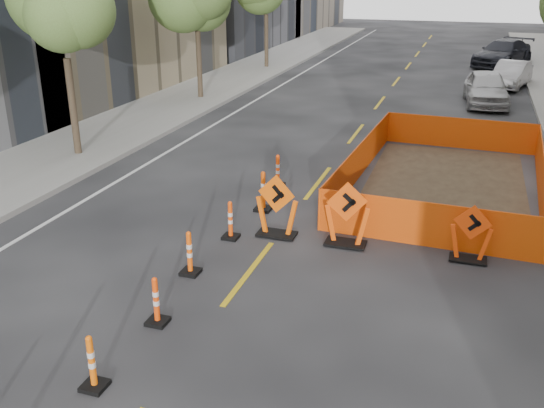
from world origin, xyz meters
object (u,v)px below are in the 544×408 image
(channelizer_6, at_px, (263,191))
(parked_car_far, at_px, (503,53))
(channelizer_7, at_px, (278,171))
(chevron_sign_right, at_px, (471,233))
(channelizer_3, at_px, (156,301))
(chevron_sign_left, at_px, (277,206))
(channelizer_2, at_px, (92,362))
(chevron_sign_center, at_px, (347,214))
(channelizer_4, at_px, (190,253))
(parked_car_mid, at_px, (511,75))
(parked_car_near, at_px, (486,88))
(channelizer_5, at_px, (230,220))

(channelizer_6, bearing_deg, parked_car_far, 76.89)
(channelizer_7, relative_size, chevron_sign_right, 0.73)
(channelizer_3, relative_size, chevron_sign_right, 0.70)
(channelizer_3, bearing_deg, chevron_sign_right, 39.56)
(chevron_sign_left, bearing_deg, channelizer_2, -90.05)
(channelizer_6, height_order, chevron_sign_center, chevron_sign_center)
(channelizer_4, height_order, channelizer_7, channelizer_4)
(channelizer_3, distance_m, chevron_sign_left, 4.44)
(channelizer_6, xyz_separation_m, parked_car_mid, (6.83, 20.65, 0.14))
(channelizer_4, xyz_separation_m, parked_car_near, (5.88, 19.53, 0.30))
(channelizer_3, height_order, chevron_sign_left, chevron_sign_left)
(chevron_sign_center, distance_m, chevron_sign_right, 2.74)
(channelizer_2, distance_m, parked_car_far, 36.63)
(channelizer_2, bearing_deg, channelizer_3, 88.39)
(channelizer_4, relative_size, channelizer_7, 1.01)
(parked_car_far, bearing_deg, chevron_sign_right, -70.41)
(channelizer_6, distance_m, parked_car_mid, 21.75)
(channelizer_2, distance_m, channelizer_7, 9.64)
(channelizer_7, xyz_separation_m, chevron_sign_left, (1.05, -3.37, 0.30))
(channelizer_6, distance_m, chevron_sign_center, 2.92)
(channelizer_2, relative_size, chevron_sign_center, 0.60)
(channelizer_3, xyz_separation_m, parked_car_mid, (6.88, 26.44, 0.22))
(channelizer_4, bearing_deg, channelizer_3, -82.49)
(channelizer_2, xyz_separation_m, parked_car_mid, (6.94, 28.36, 0.22))
(channelizer_3, bearing_deg, channelizer_2, -91.61)
(chevron_sign_center, bearing_deg, parked_car_far, 58.74)
(chevron_sign_left, xyz_separation_m, parked_car_near, (4.74, 17.12, 0.00))
(channelizer_2, relative_size, parked_car_far, 0.16)
(channelizer_7, bearing_deg, channelizer_3, -88.80)
(channelizer_5, relative_size, parked_car_mid, 0.23)
(channelizer_3, bearing_deg, chevron_sign_left, 78.42)
(channelizer_3, distance_m, channelizer_7, 7.71)
(chevron_sign_left, distance_m, parked_car_mid, 22.89)
(parked_car_near, distance_m, parked_car_far, 12.67)
(chevron_sign_right, bearing_deg, channelizer_5, -166.57)
(chevron_sign_right, relative_size, parked_car_far, 0.23)
(channelizer_6, height_order, chevron_sign_left, chevron_sign_left)
(chevron_sign_right, xyz_separation_m, parked_car_far, (1.33, 29.70, 0.16))
(channelizer_3, bearing_deg, channelizer_7, 91.20)
(channelizer_5, distance_m, parked_car_mid, 23.64)
(channelizer_7, distance_m, chevron_sign_right, 6.40)
(chevron_sign_center, bearing_deg, parked_car_near, 56.40)
(chevron_sign_left, distance_m, parked_car_far, 30.30)
(chevron_sign_right, height_order, parked_car_near, parked_car_near)
(chevron_sign_center, relative_size, parked_car_mid, 0.38)
(channelizer_2, xyz_separation_m, channelizer_7, (-0.11, 9.64, 0.01))
(parked_car_near, relative_size, parked_car_mid, 1.10)
(channelizer_6, height_order, chevron_sign_right, chevron_sign_right)
(chevron_sign_left, bearing_deg, channelizer_6, 128.68)
(chevron_sign_center, bearing_deg, chevron_sign_left, 156.47)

